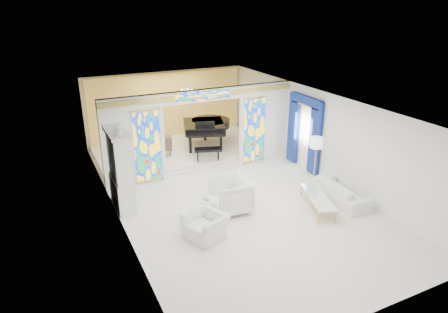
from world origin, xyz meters
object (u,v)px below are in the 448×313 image
armchair_left (205,225)px  coffee_table (318,197)px  grand_piano (207,126)px  tv_console (163,144)px  china_cabinet (120,171)px  armchair_right (231,195)px  sofa (341,191)px

armchair_left → coffee_table: (3.60, -0.09, 0.04)m
grand_piano → tv_console: 2.08m
china_cabinet → armchair_right: size_ratio=2.48×
sofa → china_cabinet: bearing=71.5°
armchair_right → tv_console: 4.75m
armchair_right → sofa: bearing=80.2°
china_cabinet → coffee_table: (5.15, -2.69, -0.79)m
grand_piano → coffee_table: bearing=-63.9°
china_cabinet → grand_piano: 5.50m
china_cabinet → sofa: 6.73m
armchair_left → coffee_table: bearing=67.0°
armchair_right → tv_console: armchair_right is taller
coffee_table → armchair_left: bearing=178.5°
coffee_table → grand_piano: (-0.88, 6.14, 0.62)m
china_cabinet → armchair_left: china_cabinet is taller
sofa → tv_console: (-3.91, 5.63, 0.36)m
china_cabinet → tv_console: size_ratio=3.64×
armchair_left → sofa: bearing=69.0°
coffee_table → tv_console: size_ratio=2.59×
armchair_left → armchair_right: armchair_right is taller
sofa → tv_console: tv_console is taller
armchair_left → coffee_table: size_ratio=0.53×
china_cabinet → armchair_left: size_ratio=2.65×
grand_piano → tv_console: (-2.02, -0.38, -0.34)m
armchair_right → grand_piano: (1.49, 5.10, 0.50)m
coffee_table → grand_piano: size_ratio=0.61×
armchair_left → grand_piano: size_ratio=0.32×
armchair_left → coffee_table: armchair_left is taller
armchair_left → armchair_right: 1.56m
china_cabinet → sofa: china_cabinet is taller
sofa → grand_piano: (-1.90, 6.01, 0.70)m
armchair_right → grand_piano: grand_piano is taller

